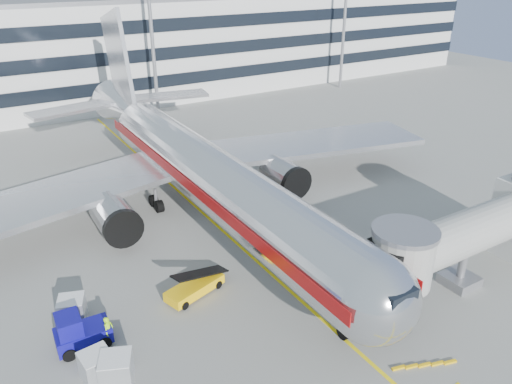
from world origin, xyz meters
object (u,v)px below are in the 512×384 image
cargo_container_front (116,370)px  cargo_container_left (97,366)px  ramp_worker (109,331)px  belt_loader (195,287)px  main_jet (197,167)px  baggage_tug (79,333)px  cargo_container_right (72,310)px

cargo_container_front → cargo_container_left: bearing=133.0°
ramp_worker → belt_loader: bearing=-25.7°
belt_loader → cargo_container_front: 8.46m
main_jet → cargo_container_left: size_ratio=29.33×
belt_loader → cargo_container_left: size_ratio=2.60×
baggage_tug → ramp_worker: baggage_tug is taller
cargo_container_left → cargo_container_front: 1.18m
cargo_container_front → belt_loader: bearing=35.8°
main_jet → belt_loader: (-5.69, -11.13, -3.64)m
cargo_container_right → cargo_container_front: 6.49m
cargo_container_right → cargo_container_left: bearing=-90.0°
belt_loader → cargo_container_right: (-7.65, 1.49, 0.24)m
main_jet → cargo_container_front: (-12.55, -16.08, -3.35)m
baggage_tug → belt_loader: bearing=7.8°
cargo_container_left → ramp_worker: (1.34, 2.30, 0.12)m
cargo_container_right → belt_loader: bearing=-11.0°
main_jet → cargo_container_front: main_jet is taller
baggage_tug → cargo_container_front: baggage_tug is taller
belt_loader → baggage_tug: bearing=-172.2°
belt_loader → main_jet: bearing=62.9°
baggage_tug → cargo_container_right: size_ratio=1.58×
belt_loader → cargo_container_front: bearing=-144.2°
main_jet → cargo_container_right: 16.81m
cargo_container_front → ramp_worker: ramp_worker is taller
cargo_container_left → belt_loader: bearing=28.1°
belt_loader → baggage_tug: size_ratio=1.43×
baggage_tug → ramp_worker: size_ratio=1.64×
baggage_tug → cargo_container_front: size_ratio=1.46×
main_jet → ramp_worker: main_jet is taller
main_jet → cargo_container_left: 20.53m
cargo_container_left → cargo_container_right: (0.00, 5.58, -0.00)m
main_jet → belt_loader: main_jet is taller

